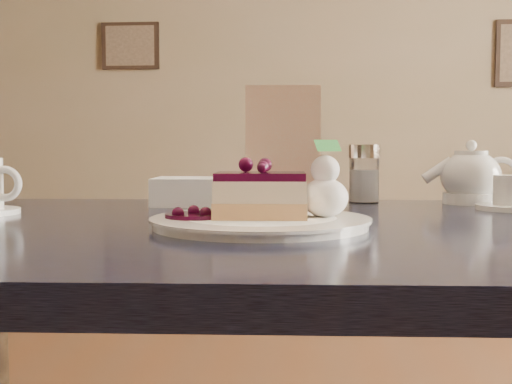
# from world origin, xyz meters

# --- Properties ---
(main_table) EXTENTS (1.19, 0.82, 0.73)m
(main_table) POSITION_xyz_m (-0.04, 0.33, 0.65)
(main_table) COLOR #1C2140
(main_table) RESTS_ON ground
(dessert_plate) EXTENTS (0.27, 0.27, 0.01)m
(dessert_plate) POSITION_xyz_m (-0.03, 0.28, 0.73)
(dessert_plate) COLOR white
(dessert_plate) RESTS_ON main_table
(cheesecake_slice) EXTENTS (0.12, 0.09, 0.06)m
(cheesecake_slice) POSITION_xyz_m (-0.03, 0.28, 0.77)
(cheesecake_slice) COLOR #E7B268
(cheesecake_slice) RESTS_ON dessert_plate
(whipped_cream) EXTENTS (0.06, 0.06, 0.05)m
(whipped_cream) POSITION_xyz_m (0.05, 0.29, 0.76)
(whipped_cream) COLOR white
(whipped_cream) RESTS_ON dessert_plate
(berry_sauce) EXTENTS (0.08, 0.08, 0.01)m
(berry_sauce) POSITION_xyz_m (-0.12, 0.27, 0.74)
(berry_sauce) COLOR #340522
(berry_sauce) RESTS_ON dessert_plate
(tea_set) EXTENTS (0.20, 0.22, 0.10)m
(tea_set) POSITION_xyz_m (0.33, 0.63, 0.77)
(tea_set) COLOR white
(tea_set) RESTS_ON main_table
(menu_card) EXTENTS (0.14, 0.03, 0.21)m
(menu_card) POSITION_xyz_m (-0.02, 0.64, 0.83)
(menu_card) COLOR beige
(menu_card) RESTS_ON main_table
(sugar_shaker) EXTENTS (0.06, 0.06, 0.11)m
(sugar_shaker) POSITION_xyz_m (0.13, 0.65, 0.78)
(sugar_shaker) COLOR white
(sugar_shaker) RESTS_ON main_table
(napkin_stack) EXTENTS (0.12, 0.12, 0.05)m
(napkin_stack) POSITION_xyz_m (-0.18, 0.58, 0.75)
(napkin_stack) COLOR white
(napkin_stack) RESTS_ON main_table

